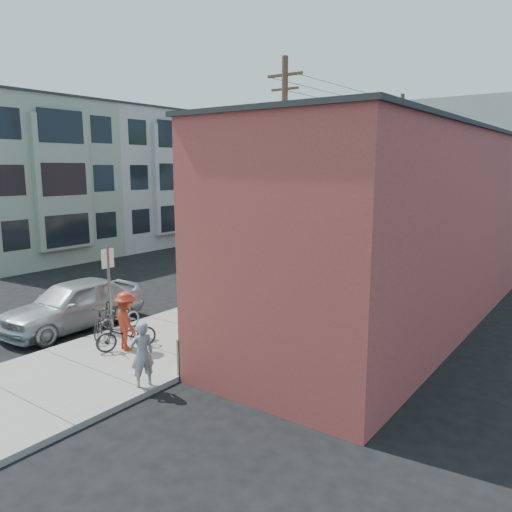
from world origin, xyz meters
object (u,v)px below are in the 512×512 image
Objects in this scene: parking_meter_near at (208,280)px; car_2 at (286,255)px; parked_bike_b at (120,319)px; car_1 at (220,272)px; car_4 at (371,233)px; tree_bare at (310,210)px; parked_bike_a at (104,320)px; car_0 at (73,304)px; parking_meter_far at (315,251)px; car_3 at (328,240)px; utility_pole_near at (283,165)px; patron_grey at (142,354)px; sign_post at (109,281)px; patio_chair_b at (219,334)px; patron_green at (289,298)px; patio_chair_a at (210,335)px; tree_leafy_far at (433,164)px; cyclist at (126,321)px; bus at (368,214)px; tree_leafy_mid at (389,152)px.

car_2 is at bearing 100.62° from parking_meter_near.
parked_bike_b is 7.11m from car_1.
parking_meter_near is 0.30× the size of car_1.
parked_bike_b is 23.58m from car_4.
parked_bike_a is at bearing -91.57° from tree_bare.
car_0 is 1.19× the size of car_1.
parking_meter_far is 0.22× the size of car_3.
utility_pole_near is 5.77m from car_2.
car_1 is at bearing -129.07° from patron_grey.
sign_post is 11.70m from tree_bare.
parked_bike_b is 18.21m from car_3.
patron_green reaches higher than patio_chair_b.
patio_chair_b is 3.02m from patron_grey.
car_4 is at bearing 109.94° from patio_chair_a.
tree_bare is (0.41, 1.78, -2.12)m from utility_pole_near.
patio_chair_a is at bearing -114.68° from patio_chair_b.
car_2 is at bearing 120.71° from patio_chair_a.
patio_chair_a is at bearing -74.07° from tree_bare.
patron_grey is at bearing -57.60° from parked_bike_a.
patron_green is 0.38× the size of car_1.
patio_chair_b is (3.70, 0.95, -1.24)m from sign_post.
car_3 reaches higher than parked_bike_a.
parking_meter_near is 6.75m from utility_pole_near.
tree_leafy_far is 8.40× the size of patio_chair_a.
tree_leafy_far is at bearing 90.00° from tree_bare.
parking_meter_far is 0.78× the size of parked_bike_b.
car_1 is (-1.45, -5.98, -0.31)m from parking_meter_far.
parking_meter_near is 1.41× the size of patio_chair_a.
car_0 is at bearing 9.60° from cyclist.
cyclist is 0.42× the size of car_1.
bus reaches higher than car_0.
parked_bike_a is (-0.33, -11.95, -2.61)m from tree_bare.
tree_leafy_mid is at bearing 88.12° from parking_meter_near.
utility_pole_near is 21.26m from bus.
patron_grey is at bearing -81.80° from tree_leafy_mid.
utility_pole_near is 20.93m from tree_leafy_far.
sign_post is 18.48m from car_3.
tree_leafy_far reaches higher than car_4.
car_3 is (-5.91, 20.39, -0.18)m from patron_grey.
car_2 is (-0.05, 5.53, 0.01)m from car_1.
parked_bike_a is at bearing -89.06° from parking_meter_far.
sign_post is 12.86m from car_2.
patron_grey is at bearing -19.42° from car_0.
tree_leafy_mid is 2.02× the size of car_1.
parking_meter_far is 13.43m from car_0.
parked_bike_a is at bearing -155.36° from patio_chair_a.
tree_bare is 11.67m from parked_bike_b.
utility_pole_near is at bearing -87.59° from parking_meter_far.
tree_leafy_mid reaches higher than car_1.
patron_green is at bearing -82.69° from tree_leafy_far.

